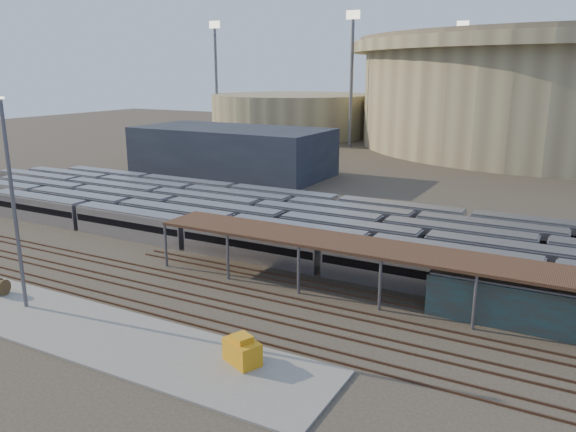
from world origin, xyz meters
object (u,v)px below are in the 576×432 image
at_px(teal_boxcar, 526,306).
at_px(cable_reel_east, 2,287).
at_px(yard_light_pole, 14,205).
at_px(yellow_equipment, 242,352).

xyz_separation_m(teal_boxcar, cable_reel_east, (-46.71, -17.48, -0.96)).
bearing_deg(yard_light_pole, teal_boxcar, 23.49).
bearing_deg(teal_boxcar, yard_light_pole, -157.04).
height_order(cable_reel_east, yellow_equipment, yellow_equipment).
relative_size(teal_boxcar, yellow_equipment, 5.81).
relative_size(cable_reel_east, yard_light_pole, 0.08).
bearing_deg(yellow_equipment, yard_light_pole, -154.50).
xyz_separation_m(teal_boxcar, yard_light_pole, (-42.12, -18.30, 8.07)).
bearing_deg(cable_reel_east, yard_light_pole, -10.17).
relative_size(cable_reel_east, yellow_equipment, 0.56).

